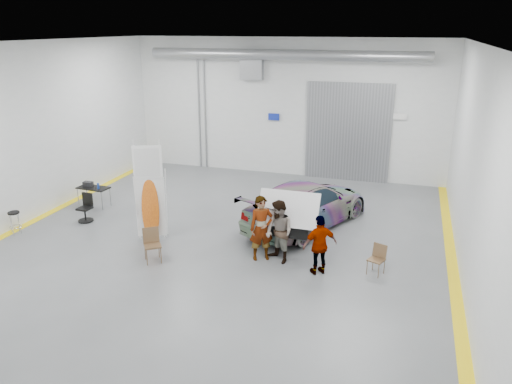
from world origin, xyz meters
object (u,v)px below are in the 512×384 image
(folding_chair_near, at_px, (153,252))
(sedan_car, at_px, (307,204))
(person_b, at_px, (279,232))
(person_a, at_px, (262,228))
(person_c, at_px, (320,245))
(surfboard_display, at_px, (147,200))
(folding_chair_far, at_px, (376,265))
(work_table, at_px, (92,187))
(office_chair, at_px, (86,209))
(shop_stool, at_px, (15,223))

(folding_chair_near, bearing_deg, sedan_car, 11.66)
(sedan_car, relative_size, person_b, 2.87)
(person_a, bearing_deg, person_c, -41.24)
(person_b, height_order, person_c, person_b)
(sedan_car, bearing_deg, person_c, 130.81)
(surfboard_display, relative_size, folding_chair_far, 3.88)
(person_a, bearing_deg, folding_chair_near, 171.56)
(person_c, relative_size, work_table, 1.39)
(office_chair, bearing_deg, sedan_car, 18.53)
(work_table, bearing_deg, person_b, -16.86)
(surfboard_display, bearing_deg, sedan_car, 9.76)
(shop_stool, bearing_deg, folding_chair_far, 3.40)
(folding_chair_near, bearing_deg, surfboard_display, 86.45)
(shop_stool, distance_m, work_table, 3.15)
(person_a, distance_m, folding_chair_far, 3.32)
(office_chair, bearing_deg, folding_chair_near, -25.46)
(work_table, xyz_separation_m, office_chair, (0.67, -1.37, -0.32))
(sedan_car, bearing_deg, person_a, 99.62)
(person_c, xyz_separation_m, office_chair, (-8.41, 1.39, -0.42))
(work_table, bearing_deg, shop_stool, -105.71)
(office_chair, bearing_deg, work_table, 119.91)
(person_a, relative_size, folding_chair_near, 1.97)
(sedan_car, xyz_separation_m, person_b, (-0.17, -2.93, 0.15))
(folding_chair_far, relative_size, work_table, 0.68)
(office_chair, bearing_deg, person_a, -4.73)
(sedan_car, bearing_deg, folding_chair_near, 71.05)
(person_b, distance_m, shop_stool, 8.73)
(person_b, xyz_separation_m, work_table, (-7.84, 2.38, -0.17))
(person_c, relative_size, shop_stool, 2.25)
(person_b, xyz_separation_m, folding_chair_far, (2.72, 0.04, -0.66))
(shop_stool, bearing_deg, person_a, 4.45)
(shop_stool, height_order, office_chair, office_chair)
(office_chair, bearing_deg, person_c, -5.50)
(sedan_car, xyz_separation_m, folding_chair_near, (-3.61, -4.02, -0.46))
(surfboard_display, bearing_deg, folding_chair_near, -78.09)
(sedan_car, distance_m, person_c, 3.48)
(sedan_car, height_order, folding_chair_far, sedan_car)
(person_c, xyz_separation_m, surfboard_display, (-5.55, 0.64, 0.46))
(surfboard_display, distance_m, folding_chair_far, 7.11)
(folding_chair_near, relative_size, work_table, 0.80)
(folding_chair_far, relative_size, office_chair, 0.86)
(person_a, xyz_separation_m, office_chair, (-6.65, 1.01, -0.53))
(person_c, xyz_separation_m, folding_chair_far, (1.48, 0.42, -0.59))
(folding_chair_far, bearing_deg, person_a, -157.21)
(person_b, xyz_separation_m, person_c, (1.24, -0.38, -0.07))
(sedan_car, height_order, person_a, person_a)
(folding_chair_near, bearing_deg, folding_chair_far, -25.99)
(person_b, height_order, folding_chair_far, person_b)
(folding_chair_far, bearing_deg, shop_stool, -154.56)
(person_a, height_order, folding_chair_far, person_a)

